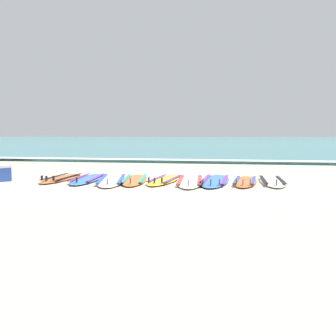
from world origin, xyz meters
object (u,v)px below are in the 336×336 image
surfboard_0 (62,178)px  surfboard_5 (190,181)px  surfboard_8 (272,181)px  surfboard_2 (112,180)px  surfboard_7 (245,181)px  surfboard_3 (135,180)px  surfboard_1 (88,179)px  cooler_box (0,173)px  surfboard_4 (165,180)px  surfboard_6 (215,181)px

surfboard_0 → surfboard_5: size_ratio=0.82×
surfboard_5 → surfboard_8: 1.85m
surfboard_2 → surfboard_5: bearing=3.0°
surfboard_2 → surfboard_8: (3.64, 0.38, 0.00)m
surfboard_0 → surfboard_2: 1.31m
surfboard_7 → surfboard_8: bearing=11.7°
surfboard_3 → surfboard_1: bearing=179.3°
surfboard_3 → surfboard_8: 3.14m
surfboard_2 → cooler_box: bearing=-171.4°
surfboard_4 → surfboard_8: same height
surfboard_5 → surfboard_7: size_ratio=1.17×
surfboard_6 → surfboard_5: bearing=-161.6°
surfboard_0 → surfboard_3: 1.81m
surfboard_1 → cooler_box: 2.02m
surfboard_3 → cooler_box: bearing=-170.7°
surfboard_6 → surfboard_8: size_ratio=1.16×
surfboard_0 → surfboard_7: same height
surfboard_4 → surfboard_8: (2.43, 0.15, -0.00)m
surfboard_5 → surfboard_4: bearing=167.3°
surfboard_2 → surfboard_0: bearing=173.3°
surfboard_1 → surfboard_8: bearing=3.4°
surfboard_2 → surfboard_8: bearing=6.0°
surfboard_1 → surfboard_7: bearing=2.0°
surfboard_4 → surfboard_5: size_ratio=0.88×
surfboard_3 → surfboard_6: same height
surfboard_1 → surfboard_8: size_ratio=1.07×
surfboard_7 → surfboard_8: 0.62m
surfboard_0 → surfboard_1: 0.67m
surfboard_0 → surfboard_4: (2.51, 0.08, -0.00)m
surfboard_0 → surfboard_8: same height
surfboard_1 → surfboard_7: same height
surfboard_0 → surfboard_6: same height
surfboard_7 → surfboard_3: bearing=-176.8°
surfboard_0 → surfboard_6: size_ratio=0.81×
surfboard_7 → surfboard_5: bearing=-172.4°
surfboard_1 → surfboard_6: size_ratio=0.92×
surfboard_1 → surfboard_8: same height
surfboard_1 → surfboard_4: (1.84, 0.10, 0.00)m
surfboard_3 → surfboard_5: (1.30, -0.02, -0.00)m
surfboard_4 → surfboard_3: bearing=-170.8°
cooler_box → surfboard_2: bearing=8.6°
surfboard_4 → surfboard_2: bearing=-169.3°
surfboard_2 → surfboard_7: bearing=4.9°
surfboard_2 → surfboard_1: bearing=168.2°
surfboard_0 → surfboard_2: (1.30, -0.15, -0.00)m
surfboard_3 → surfboard_4: same height
surfboard_4 → surfboard_5: 0.61m
surfboard_1 → surfboard_4: size_ratio=1.05×
surfboard_7 → cooler_box: cooler_box is taller
surfboard_4 → surfboard_7: 1.83m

